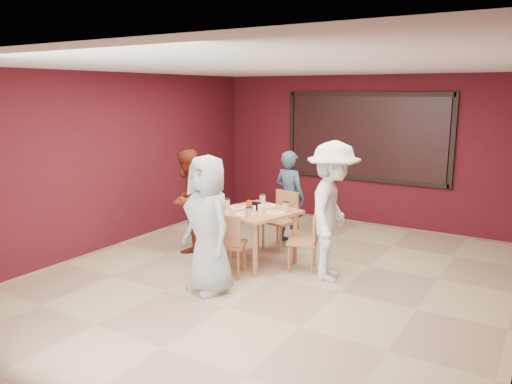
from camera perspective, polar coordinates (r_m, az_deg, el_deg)
The scene contains 11 objects.
floor at distance 6.91m, azimuth 2.06°, elevation -9.75°, with size 7.00×7.00×0.00m, color tan.
window_blinds at distance 9.63m, azimuth 12.38°, elevation 6.15°, with size 3.00×0.02×1.50m, color black.
dining_table at distance 7.28m, azimuth -0.01°, elevation -2.86°, with size 1.24×1.24×0.95m.
chair_front at distance 6.79m, azimuth -3.30°, elevation -5.63°, with size 0.55×0.55×0.89m.
chair_back at distance 8.04m, azimuth 3.02°, elevation -2.80°, with size 0.52×0.52×0.92m.
chair_left at distance 7.75m, azimuth -4.27°, elevation -3.33°, with size 0.56×0.56×0.93m.
chair_right at distance 7.08m, azimuth 5.90°, elevation -5.22°, with size 0.51×0.51×0.84m.
diner_front at distance 6.24m, azimuth -5.52°, elevation -3.72°, with size 0.85×0.55×1.74m, color #A8A8A8.
diner_back at distance 8.27m, azimuth 3.86°, elevation -0.59°, with size 0.56×0.37×1.55m, color #32455A.
diner_left at distance 7.91m, azimuth -7.82°, elevation -1.00°, with size 0.78×0.61×1.61m, color maroon.
diner_right at distance 6.70m, azimuth 8.72°, elevation -2.20°, with size 1.21×0.69×1.87m, color white.
Camera 1 is at (3.17, -5.61, 2.50)m, focal length 35.00 mm.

